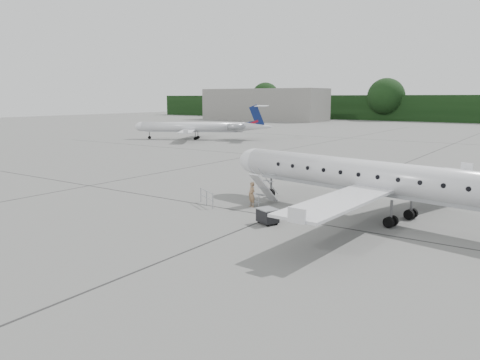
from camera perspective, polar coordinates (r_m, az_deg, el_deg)
The scene contains 8 objects.
ground at distance 23.83m, azimuth 6.47°, elevation -7.80°, with size 320.00×320.00×0.00m, color slate.
terminal_building at distance 153.04m, azimuth 2.97°, elevation 9.18°, with size 40.00×14.00×10.00m, color slate.
main_regional_jet at distance 28.94m, azimuth 17.67°, elevation 2.07°, with size 27.27×19.64×6.99m, color silver, non-canonical shape.
airstair at distance 32.19m, azimuth 2.92°, elevation -1.04°, with size 0.85×2.09×2.19m, color silver, non-canonical shape.
passenger at distance 31.38m, azimuth 1.45°, elevation -1.78°, with size 0.62×0.41×1.69m, color #8E6C4D.
safety_railing at distance 31.98m, azimuth -4.10°, elevation -2.22°, with size 2.20×0.08×1.00m, color #999CA1, non-canonical shape.
baggage_cart at distance 27.29m, azimuth 3.39°, elevation -4.37°, with size 1.13×0.91×0.98m, color black, non-canonical shape.
bg_regional_left at distance 82.61m, azimuth -5.90°, elevation 7.03°, with size 22.92×16.50×6.01m, color silver, non-canonical shape.
Camera 1 is at (10.66, -20.04, 7.27)m, focal length 35.00 mm.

